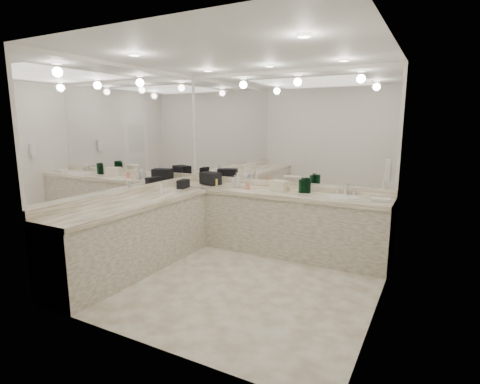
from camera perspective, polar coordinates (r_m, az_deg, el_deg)
The scene contains 34 objects.
floor at distance 4.61m, azimuth -0.82°, elevation -13.34°, with size 3.20×3.20×0.00m, color silver.
ceiling at distance 4.27m, azimuth -0.92°, elevation 20.41°, with size 3.20×3.20×0.00m, color white.
wall_back at distance 5.60m, azimuth 6.63°, elevation 4.70°, with size 3.20×0.02×2.60m, color silver.
wall_left at distance 5.21m, azimuth -16.47°, elevation 3.89°, with size 0.02×3.00×2.60m, color silver.
wall_right at distance 3.75m, azimuth 21.01°, elevation 1.11°, with size 0.02×3.00×2.60m, color silver.
vanity_back_base at distance 5.49m, azimuth 5.27°, elevation -4.75°, with size 3.20×0.60×0.84m, color beige.
vanity_back_top at distance 5.38m, azimuth 5.31°, elevation -0.16°, with size 3.20×0.64×0.06m, color white.
vanity_left_base at distance 4.98m, azimuth -15.88°, elevation -6.77°, with size 0.60×2.40×0.84m, color beige.
vanity_left_top at distance 4.86m, azimuth -16.06°, elevation -1.71°, with size 0.64×2.42×0.06m, color white.
backsplash_back at distance 5.63m, azimuth 6.48°, elevation 1.13°, with size 3.20×0.04×0.10m, color white.
backsplash_left at distance 5.25m, azimuth -16.11°, elevation 0.09°, with size 0.04×3.00×0.10m, color white.
mirror_back at distance 5.56m, azimuth 6.69°, elevation 9.56°, with size 3.12×0.01×1.55m, color white.
mirror_left at distance 5.17m, azimuth -16.65°, elevation 9.11°, with size 0.01×2.92×1.55m, color white.
sink at distance 5.10m, azimuth 15.23°, elevation -0.81°, with size 0.44×0.44×0.03m, color white.
faucet at distance 5.29m, azimuth 15.79°, elevation 0.39°, with size 0.24×0.16×0.14m, color silver.
wall_phone at distance 4.44m, azimuth 21.66°, elevation 3.10°, with size 0.06×0.10×0.24m, color white.
door at distance 3.32m, azimuth 19.38°, elevation -4.38°, with size 0.02×0.82×2.10m, color white.
black_toiletry_bag at distance 5.90m, azimuth -4.53°, elevation 2.01°, with size 0.32×0.20×0.18m, color black.
black_bag_spill at distance 5.64m, azimuth -8.64°, elevation 1.25°, with size 0.11×0.24×0.13m, color black.
cream_cosmetic_case at distance 5.38m, azimuth 6.04°, elevation 0.96°, with size 0.25×0.16×0.15m, color beige.
hand_towel at distance 4.98m, azimuth 20.64°, elevation -1.11°, with size 0.22×0.15×0.04m, color white.
lotion_left at distance 5.25m, azimuth -12.00°, elevation 0.48°, with size 0.06×0.06×0.14m, color white.
soap_bottle_a at distance 5.60m, azimuth -0.36°, elevation 1.82°, with size 0.09×0.09×0.23m, color beige.
soap_bottle_b at distance 5.68m, azimuth -0.78°, elevation 1.70°, with size 0.08×0.08×0.18m, color silver.
soap_bottle_c at distance 5.36m, azimuth 6.97°, elevation 0.90°, with size 0.12×0.12×0.15m, color #DCC17D.
green_bottle_0 at distance 5.30m, azimuth 10.25°, elevation 1.04°, with size 0.07×0.07×0.21m, color #0B4626.
green_bottle_1 at distance 5.28m, azimuth 9.32°, elevation 0.89°, with size 0.07×0.07×0.19m, color #0B4626.
green_bottle_2 at distance 5.26m, azimuth 10.37°, elevation 0.92°, with size 0.07×0.07×0.20m, color #0B4626.
green_bottle_3 at distance 5.25m, azimuth 9.64°, elevation 0.98°, with size 0.06×0.06×0.21m, color #0B4626.
amenity_bottle_0 at distance 5.78m, azimuth -3.67°, elevation 1.48°, with size 0.05×0.05×0.11m, color #F2D84C.
amenity_bottle_1 at distance 5.48m, azimuth 1.15°, elevation 0.91°, with size 0.06×0.06×0.10m, color #E57F66.
amenity_bottle_2 at distance 6.02m, azimuth -4.79°, elevation 1.62°, with size 0.04×0.04×0.07m, color #E57F66.
amenity_bottle_3 at distance 5.30m, azimuth 6.52°, elevation 0.55°, with size 0.06×0.06×0.10m, color white.
amenity_bottle_4 at distance 6.01m, azimuth -4.77°, elevation 1.98°, with size 0.04×0.04×0.14m, color white.
Camera 1 is at (2.05, -3.68, 1.88)m, focal length 28.00 mm.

